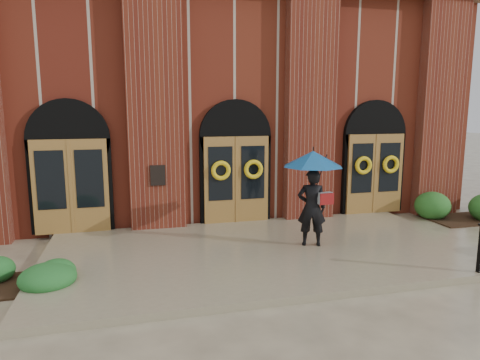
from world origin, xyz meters
name	(u,v)px	position (x,y,z in m)	size (l,w,h in m)	color
ground	(264,257)	(0.00, 0.00, 0.00)	(90.00, 90.00, 0.00)	tan
landing	(262,252)	(0.00, 0.15, 0.07)	(10.00, 5.30, 0.15)	gray
church_building	(201,107)	(0.00, 8.78, 3.50)	(16.20, 12.53, 7.00)	#5E2214
man_with_umbrella	(313,180)	(1.23, 0.13, 1.76)	(1.82, 1.82, 2.30)	black
hedge_front_left	(22,274)	(-5.10, -0.38, 0.24)	(1.37, 1.18, 0.48)	#1E5923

